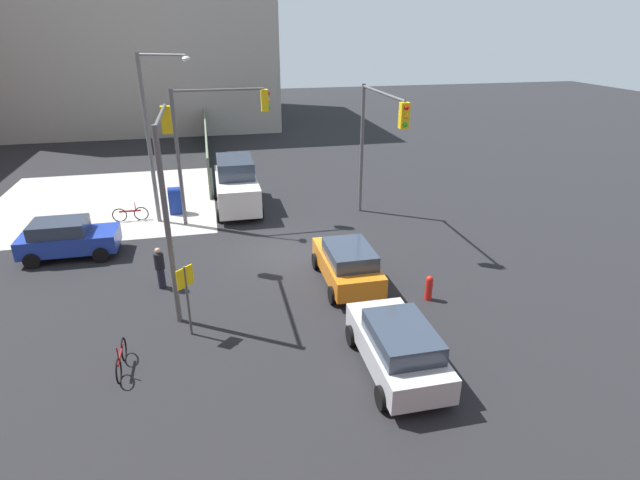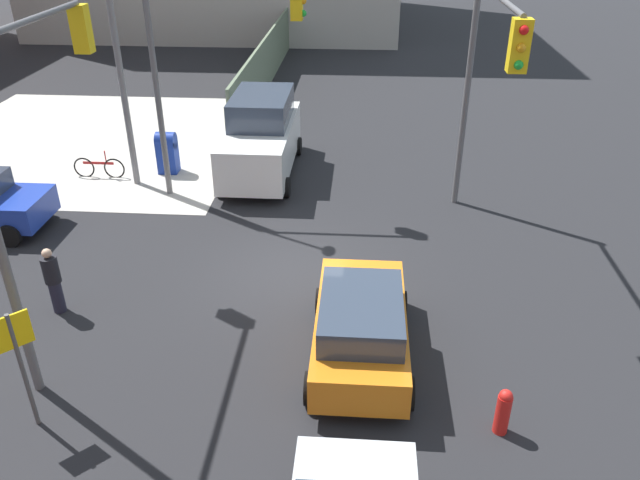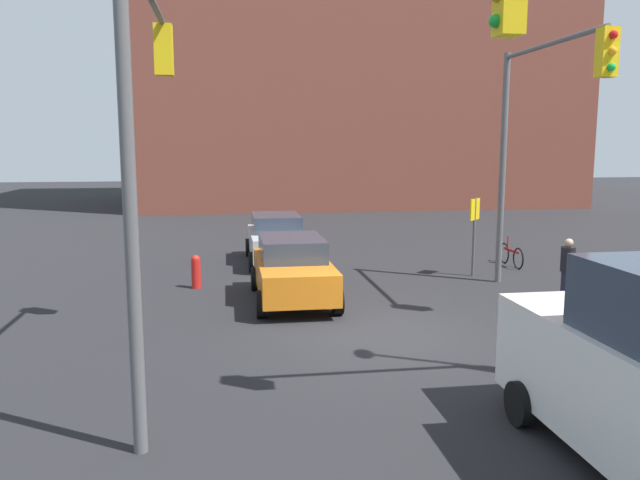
# 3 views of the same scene
# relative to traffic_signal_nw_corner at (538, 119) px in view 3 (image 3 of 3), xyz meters

# --- Properties ---
(ground_plane) EXTENTS (120.00, 120.00, 0.00)m
(ground_plane) POSITION_rel_traffic_signal_nw_corner_xyz_m (2.60, -4.50, -4.60)
(ground_plane) COLOR black
(building_brick_west) EXTENTS (16.00, 28.00, 23.76)m
(building_brick_west) POSITION_rel_traffic_signal_nw_corner_xyz_m (-29.40, 1.14, 7.28)
(building_brick_west) COLOR brown
(building_brick_west) RESTS_ON ground
(traffic_signal_nw_corner) EXTENTS (5.03, 0.36, 6.50)m
(traffic_signal_nw_corner) POSITION_rel_traffic_signal_nw_corner_xyz_m (0.00, 0.00, 0.00)
(traffic_signal_nw_corner) COLOR #59595B
(traffic_signal_nw_corner) RESTS_ON ground
(traffic_signal_se_corner) EXTENTS (5.73, 0.36, 6.50)m
(traffic_signal_se_corner) POSITION_rel_traffic_signal_nw_corner_xyz_m (4.90, -9.00, 0.04)
(traffic_signal_se_corner) COLOR #59595B
(traffic_signal_se_corner) RESTS_ON ground
(warning_sign_two_way) EXTENTS (0.48, 0.48, 2.40)m
(warning_sign_two_way) POSITION_rel_traffic_signal_nw_corner_xyz_m (-2.80, -0.41, -2.96)
(warning_sign_two_way) COLOR #4C4C4C
(warning_sign_two_way) RESTS_ON ground
(fire_hydrant) EXTENTS (0.26, 0.26, 0.94)m
(fire_hydrant) POSITION_rel_traffic_signal_nw_corner_xyz_m (-2.40, -8.70, -4.12)
(fire_hydrant) COLOR red
(fire_hydrant) RESTS_ON ground
(coupe_orange) EXTENTS (4.15, 2.02, 1.62)m
(coupe_orange) POSITION_rel_traffic_signal_nw_corner_xyz_m (-0.58, -6.18, -3.76)
(coupe_orange) COLOR orange
(coupe_orange) RESTS_ON ground
(coupe_silver) EXTENTS (4.19, 2.02, 1.62)m
(coupe_silver) POSITION_rel_traffic_signal_nw_corner_xyz_m (-5.97, -6.15, -3.76)
(coupe_silver) COLOR #B7BABF
(coupe_silver) RESTS_ON ground
(pedestrian_crossing) EXTENTS (0.36, 0.36, 1.63)m
(pedestrian_crossing) POSITION_rel_traffic_signal_nw_corner_xyz_m (0.60, 0.70, -3.76)
(pedestrian_crossing) COLOR black
(pedestrian_crossing) RESTS_ON ground
(bicycle_at_crosswalk) EXTENTS (1.75, 0.05, 0.97)m
(bicycle_at_crosswalk) POSITION_rel_traffic_signal_nw_corner_xyz_m (-4.20, 1.50, -4.26)
(bicycle_at_crosswalk) COLOR black
(bicycle_at_crosswalk) RESTS_ON ground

